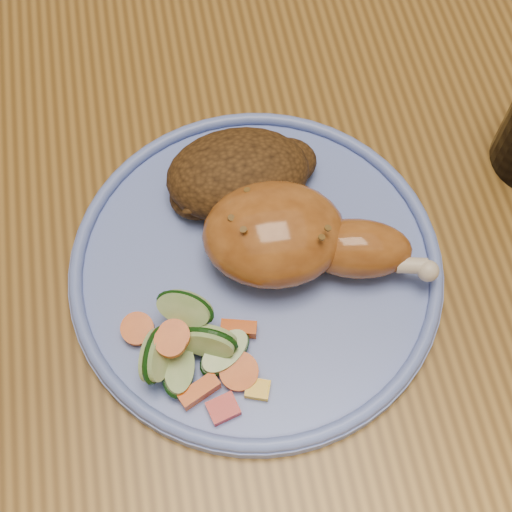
% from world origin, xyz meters
% --- Properties ---
extents(ground, '(4.00, 4.00, 0.00)m').
position_xyz_m(ground, '(0.00, 0.00, 0.00)').
color(ground, brown).
rests_on(ground, ground).
extents(dining_table, '(0.90, 1.40, 0.75)m').
position_xyz_m(dining_table, '(0.00, 0.00, 0.67)').
color(dining_table, brown).
rests_on(dining_table, ground).
extents(plate, '(0.28, 0.28, 0.01)m').
position_xyz_m(plate, '(-0.05, -0.13, 0.76)').
color(plate, '#657DD1').
rests_on(plate, dining_table).
extents(plate_rim, '(0.28, 0.28, 0.01)m').
position_xyz_m(plate_rim, '(-0.05, -0.13, 0.77)').
color(plate_rim, '#657DD1').
rests_on(plate_rim, plate).
extents(chicken_leg, '(0.17, 0.10, 0.06)m').
position_xyz_m(chicken_leg, '(-0.02, -0.12, 0.79)').
color(chicken_leg, '#A85E23').
rests_on(chicken_leg, plate).
extents(rice_pilaf, '(0.12, 0.08, 0.05)m').
position_xyz_m(rice_pilaf, '(-0.05, -0.06, 0.78)').
color(rice_pilaf, '#462B11').
rests_on(rice_pilaf, plate).
extents(vegetable_pile, '(0.10, 0.10, 0.05)m').
position_xyz_m(vegetable_pile, '(-0.11, -0.19, 0.78)').
color(vegetable_pile, '#A50A05').
rests_on(vegetable_pile, plate).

